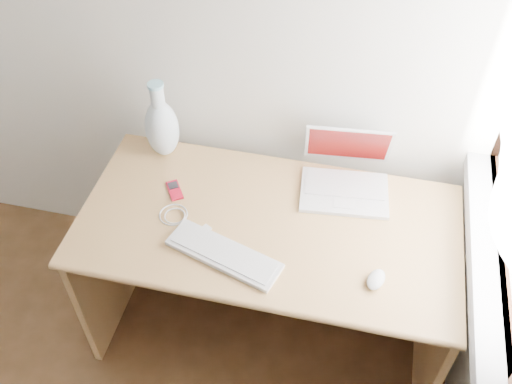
% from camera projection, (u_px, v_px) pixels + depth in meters
% --- Properties ---
extents(desk, '(1.35, 0.68, 0.71)m').
position_uv_depth(desk, '(272.00, 241.00, 2.22)').
color(desk, tan).
rests_on(desk, floor).
extents(laptop, '(0.34, 0.30, 0.22)m').
position_uv_depth(laptop, '(347.00, 177.00, 2.11)').
color(laptop, white).
rests_on(laptop, desk).
extents(external_keyboard, '(0.42, 0.23, 0.02)m').
position_uv_depth(external_keyboard, '(224.00, 254.00, 1.91)').
color(external_keyboard, white).
rests_on(external_keyboard, desk).
extents(mouse, '(0.08, 0.10, 0.03)m').
position_uv_depth(mouse, '(376.00, 279.00, 1.83)').
color(mouse, white).
rests_on(mouse, desk).
extents(ipod, '(0.09, 0.11, 0.01)m').
position_uv_depth(ipod, '(175.00, 190.00, 2.13)').
color(ipod, '#A40B20').
rests_on(ipod, desk).
extents(cable_coil, '(0.13, 0.13, 0.01)m').
position_uv_depth(cable_coil, '(173.00, 215.00, 2.04)').
color(cable_coil, white).
rests_on(cable_coil, desk).
extents(remote, '(0.07, 0.08, 0.01)m').
position_uv_depth(remote, '(200.00, 233.00, 1.99)').
color(remote, white).
rests_on(remote, desk).
extents(vase, '(0.13, 0.13, 0.33)m').
position_uv_depth(vase, '(162.00, 127.00, 2.18)').
color(vase, white).
rests_on(vase, desk).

